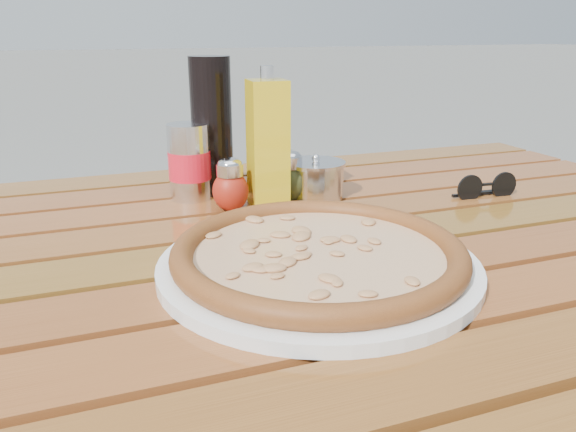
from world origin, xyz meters
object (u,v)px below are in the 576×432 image
object	(u,v)px
pizza	(319,252)
pepper_shaker	(230,186)
table	(293,296)
dark_bottle	(212,126)
parmesan_tin	(315,179)
sunglasses	(486,188)
plate	(318,265)
soda_can	(190,163)
oregano_shaker	(290,177)
olive_oil_cruet	(268,143)

from	to	relation	value
pizza	pepper_shaker	distance (m)	0.25
table	dark_bottle	distance (m)	0.33
parmesan_tin	sunglasses	distance (m)	0.28
dark_bottle	parmesan_tin	size ratio (longest dim) A/B	1.85
table	dark_bottle	xyz separation A→B (m)	(-0.04, 0.27, 0.19)
table	pepper_shaker	size ratio (longest dim) A/B	17.07
plate	pizza	bearing A→B (deg)	0.00
pizza	sunglasses	xyz separation A→B (m)	(0.37, 0.18, -0.01)
soda_can	oregano_shaker	bearing A→B (deg)	-25.00
pepper_shaker	oregano_shaker	distance (m)	0.10
pepper_shaker	oregano_shaker	size ratio (longest dim) A/B	1.00
table	sunglasses	size ratio (longest dim) A/B	12.68
plate	olive_oil_cruet	world-z (taller)	olive_oil_cruet
olive_oil_cruet	soda_can	bearing A→B (deg)	144.21
pepper_shaker	oregano_shaker	world-z (taller)	same
oregano_shaker	dark_bottle	xyz separation A→B (m)	(-0.10, 0.09, 0.07)
olive_oil_cruet	parmesan_tin	distance (m)	0.11
pepper_shaker	dark_bottle	bearing A→B (deg)	90.14
table	plate	world-z (taller)	plate
pepper_shaker	sunglasses	size ratio (longest dim) A/B	0.74
plate	table	bearing A→B (deg)	87.05
table	oregano_shaker	world-z (taller)	oregano_shaker
pizza	dark_bottle	world-z (taller)	dark_bottle
oregano_shaker	sunglasses	world-z (taller)	oregano_shaker
table	soda_can	distance (m)	0.29
olive_oil_cruet	plate	bearing A→B (deg)	-95.86
plate	soda_can	size ratio (longest dim) A/B	3.00
sunglasses	pepper_shaker	bearing A→B (deg)	172.77
pizza	olive_oil_cruet	xyz separation A→B (m)	(0.03, 0.26, 0.07)
oregano_shaker	parmesan_tin	size ratio (longest dim) A/B	0.69
pizza	olive_oil_cruet	distance (m)	0.27
pizza	oregano_shaker	world-z (taller)	oregano_shaker
dark_bottle	parmesan_tin	distance (m)	0.19
oregano_shaker	parmesan_tin	bearing A→B (deg)	4.67
plate	olive_oil_cruet	size ratio (longest dim) A/B	1.71
olive_oil_cruet	pizza	bearing A→B (deg)	-95.86
parmesan_tin	oregano_shaker	bearing A→B (deg)	-175.33
olive_oil_cruet	sunglasses	bearing A→B (deg)	-13.48
pepper_shaker	parmesan_tin	size ratio (longest dim) A/B	0.69
pepper_shaker	olive_oil_cruet	distance (m)	0.09
parmesan_tin	plate	bearing A→B (deg)	-112.14
soda_can	olive_oil_cruet	xyz separation A→B (m)	(0.11, -0.08, 0.04)
sunglasses	olive_oil_cruet	bearing A→B (deg)	169.76
pizza	parmesan_tin	bearing A→B (deg)	67.86
oregano_shaker	sunglasses	xyz separation A→B (m)	(0.31, -0.09, -0.02)
pepper_shaker	olive_oil_cruet	bearing A→B (deg)	6.83
soda_can	parmesan_tin	size ratio (longest dim) A/B	1.01
sunglasses	pizza	bearing A→B (deg)	-151.27
dark_bottle	pepper_shaker	bearing A→B (deg)	-89.86
pepper_shaker	parmesan_tin	distance (m)	0.15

